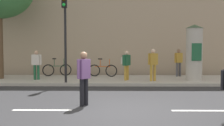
{
  "coord_description": "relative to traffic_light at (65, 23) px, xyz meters",
  "views": [
    {
      "loc": [
        -0.17,
        -7.94,
        1.88
      ],
      "look_at": [
        -0.32,
        2.0,
        1.32
      ],
      "focal_mm": 42.91,
      "sensor_mm": 36.0,
      "label": 1
    }
  ],
  "objects": [
    {
      "name": "poster_column",
      "position": [
        6.65,
        1.01,
        -1.47
      ],
      "size": [
        0.93,
        0.93,
        2.96
      ],
      "color": "#B2ADA3",
      "rests_on": "sidewalk_curb"
    },
    {
      "name": "sidewalk_curb",
      "position": [
        2.69,
        1.76,
        -3.05
      ],
      "size": [
        36.0,
        4.0,
        0.15
      ],
      "primitive_type": "cube",
      "color": "#B2ADA3",
      "rests_on": "ground_plane"
    },
    {
      "name": "pedestrian_with_bag",
      "position": [
        1.48,
        -4.6,
        -2.09
      ],
      "size": [
        0.42,
        0.46,
        1.76
      ],
      "color": "black",
      "rests_on": "ground_plane"
    },
    {
      "name": "bicycle_leaning",
      "position": [
        1.72,
        2.85,
        -2.58
      ],
      "size": [
        1.75,
        0.42,
        1.09
      ],
      "color": "black",
      "rests_on": "sidewalk_curb"
    },
    {
      "name": "bicycle_upright",
      "position": [
        -1.12,
        3.18,
        -2.58
      ],
      "size": [
        1.73,
        0.5,
        1.09
      ],
      "color": "black",
      "rests_on": "sidewalk_curb"
    },
    {
      "name": "pedestrian_near_pole",
      "position": [
        -1.8,
        1.23,
        -2.05
      ],
      "size": [
        0.58,
        0.3,
        1.59
      ],
      "color": "#1E5938",
      "rests_on": "sidewalk_curb"
    },
    {
      "name": "ground_plane",
      "position": [
        2.69,
        -5.24,
        -3.12
      ],
      "size": [
        80.0,
        80.0,
        0.0
      ],
      "primitive_type": "plane",
      "color": "#2B2B2D"
    },
    {
      "name": "traffic_light",
      "position": [
        0.0,
        0.0,
        0.0
      ],
      "size": [
        0.24,
        0.45,
        4.43
      ],
      "color": "black",
      "rests_on": "sidewalk_curb"
    },
    {
      "name": "lane_markings",
      "position": [
        2.69,
        -5.24,
        -3.12
      ],
      "size": [
        25.8,
        0.16,
        0.01
      ],
      "color": "silver",
      "rests_on": "ground_plane"
    },
    {
      "name": "building_backdrop",
      "position": [
        2.69,
        6.76,
        1.75
      ],
      "size": [
        36.0,
        5.0,
        9.74
      ],
      "primitive_type": "cube",
      "color": "tan",
      "rests_on": "ground_plane"
    },
    {
      "name": "pedestrian_with_backpack",
      "position": [
        3.06,
        1.06,
        -2.03
      ],
      "size": [
        0.52,
        0.58,
        1.57
      ],
      "color": "#B78C33",
      "rests_on": "sidewalk_curb"
    },
    {
      "name": "pedestrian_in_dark_shirt",
      "position": [
        6.3,
        2.99,
        -2.01
      ],
      "size": [
        0.54,
        0.36,
        1.65
      ],
      "color": "#4C4C51",
      "rests_on": "sidewalk_curb"
    },
    {
      "name": "pedestrian_in_red_top",
      "position": [
        4.43,
        0.74,
        -1.97
      ],
      "size": [
        0.56,
        0.5,
        1.67
      ],
      "color": "#B78C33",
      "rests_on": "sidewalk_curb"
    }
  ]
}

